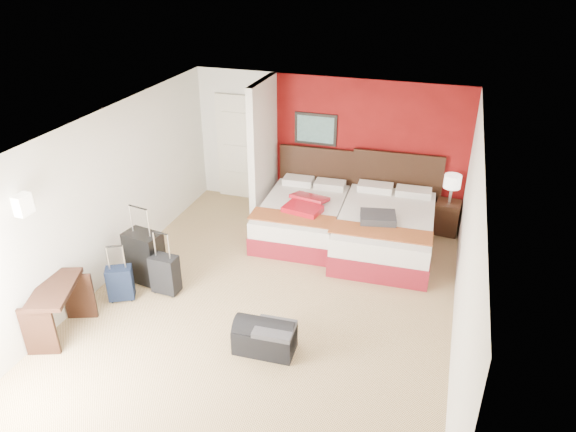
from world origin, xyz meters
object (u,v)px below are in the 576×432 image
at_px(duffel_bag, 265,338).
at_px(desk, 60,311).
at_px(bed_left, 302,218).
at_px(suitcase_navy, 121,285).
at_px(red_suitcase_open, 306,204).
at_px(nightstand, 447,217).
at_px(suitcase_black, 145,259).
at_px(bed_right, 385,232).
at_px(suitcase_charcoal, 165,276).
at_px(table_lamp, 451,189).

relative_size(duffel_bag, desk, 0.83).
height_order(bed_left, suitcase_navy, bed_left).
distance_m(bed_left, duffel_bag, 3.05).
height_order(red_suitcase_open, nightstand, red_suitcase_open).
distance_m(bed_left, suitcase_black, 2.78).
height_order(bed_right, suitcase_charcoal, bed_right).
relative_size(nightstand, suitcase_navy, 1.17).
bearing_deg(bed_left, bed_right, -6.15).
height_order(bed_left, table_lamp, table_lamp).
bearing_deg(desk, suitcase_black, 54.16).
xyz_separation_m(bed_right, duffel_bag, (-1.04, -2.92, -0.13)).
bearing_deg(bed_left, red_suitcase_open, -47.27).
xyz_separation_m(table_lamp, suitcase_navy, (-4.29, -3.44, -0.58)).
xyz_separation_m(bed_right, suitcase_charcoal, (-2.82, -2.19, -0.04)).
bearing_deg(bed_left, suitcase_black, -132.24).
xyz_separation_m(bed_right, suitcase_navy, (-3.34, -2.53, -0.08)).
bearing_deg(nightstand, table_lamp, 0.00).
bearing_deg(bed_right, nightstand, 42.03).
bearing_deg(suitcase_black, bed_right, 42.05).
bearing_deg(suitcase_black, duffel_bag, -12.25).
relative_size(table_lamp, duffel_bag, 0.68).
height_order(table_lamp, suitcase_navy, table_lamp).
bearing_deg(table_lamp, bed_right, -135.97).
height_order(table_lamp, duffel_bag, table_lamp).
distance_m(bed_left, suitcase_charcoal, 2.67).
distance_m(bed_right, nightstand, 1.31).
xyz_separation_m(suitcase_black, duffel_bag, (2.19, -0.89, -0.21)).
height_order(nightstand, table_lamp, table_lamp).
height_order(bed_right, suitcase_navy, bed_right).
xyz_separation_m(nightstand, duffel_bag, (-1.99, -3.83, -0.10)).
relative_size(bed_left, suitcase_navy, 3.96).
distance_m(suitcase_black, suitcase_navy, 0.54).
relative_size(red_suitcase_open, suitcase_charcoal, 1.47).
bearing_deg(nightstand, suitcase_charcoal, -135.91).
bearing_deg(duffel_bag, suitcase_navy, 167.99).
bearing_deg(suitcase_black, suitcase_charcoal, -11.16).
distance_m(table_lamp, suitcase_navy, 5.53).
height_order(nightstand, suitcase_charcoal, nightstand).
relative_size(table_lamp, suitcase_black, 0.64).
bearing_deg(nightstand, red_suitcase_open, -153.61).
height_order(bed_left, suitcase_black, suitcase_black).
bearing_deg(suitcase_charcoal, duffel_bag, -19.66).
height_order(red_suitcase_open, suitcase_black, suitcase_black).
distance_m(bed_left, suitcase_navy, 3.24).
distance_m(bed_right, red_suitcase_open, 1.38).
xyz_separation_m(bed_left, table_lamp, (2.39, 0.81, 0.54)).
xyz_separation_m(suitcase_black, desk, (-0.39, -1.40, -0.02)).
bearing_deg(red_suitcase_open, nightstand, 32.59).
bearing_deg(bed_right, bed_left, 174.12).
bearing_deg(suitcase_charcoal, bed_left, 61.71).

